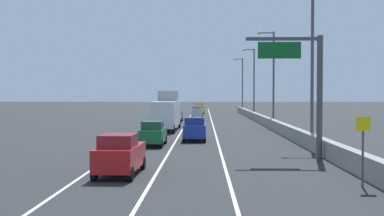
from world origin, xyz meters
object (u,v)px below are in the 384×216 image
Objects in this scene: lamp_post_right_fourth at (253,78)px; car_red_0 at (120,154)px; lamp_post_right_third at (272,72)px; box_truck at (166,112)px; car_gray_4 at (175,114)px; car_blue_2 at (195,129)px; lamp_post_right_second at (309,59)px; car_green_1 at (153,134)px; lamp_post_right_fifth at (241,81)px; car_silver_5 at (197,112)px; car_yellow_3 at (199,108)px; overhead_sign_gantry at (308,81)px; speed_advisory_sign at (363,146)px.

lamp_post_right_fourth is 2.63× the size of car_red_0.
lamp_post_right_third is 15.17m from box_truck.
car_red_0 is 1.04× the size of car_gray_4.
car_blue_2 is at bearing -115.85° from lamp_post_right_third.
car_green_1 is (-11.85, -0.48, -5.63)m from lamp_post_right_second.
car_gray_4 is (-12.31, -13.61, -5.53)m from lamp_post_right_fourth.
car_gray_4 is at bearing 89.94° from car_red_0.
lamp_post_right_third is at bearing 89.20° from lamp_post_right_second.
lamp_post_right_third is at bearing 61.95° from car_green_1.
car_red_0 is 44.54m from car_gray_4.
lamp_post_right_fifth reaches higher than car_silver_5.
lamp_post_right_third is 2.87× the size of car_blue_2.
car_green_1 is 57.77m from car_yellow_3.
lamp_post_right_third reaches higher than overhead_sign_gantry.
overhead_sign_gantry is 2.50× the size of speed_advisory_sign.
car_blue_2 is at bearing 110.71° from speed_advisory_sign.
lamp_post_right_second is 2.74× the size of car_gray_4.
car_gray_4 is (0.04, 44.54, 0.04)m from car_red_0.
lamp_post_right_third reaches higher than car_green_1.
car_green_1 is 0.43× the size of box_truck.
overhead_sign_gantry is 29.83m from lamp_post_right_third.
speed_advisory_sign is 11.23m from car_red_0.
overhead_sign_gantry is 9.40m from speed_advisory_sign.
lamp_post_right_fourth is at bearing -53.93° from car_yellow_3.
car_blue_2 reaches higher than car_green_1.
lamp_post_right_third is 2.63× the size of car_red_0.
overhead_sign_gantry reaches higher than car_blue_2.
lamp_post_right_second reaches higher than car_red_0.
speed_advisory_sign reaches higher than car_yellow_3.
car_silver_5 is (-7.83, 57.52, -0.74)m from speed_advisory_sign.
box_truck reaches higher than car_red_0.
overhead_sign_gantry reaches higher than car_gray_4.
lamp_post_right_fourth is at bearing 87.85° from overhead_sign_gantry.
overhead_sign_gantry is at bearing -34.08° from car_green_1.
car_yellow_3 is 42.50m from box_truck.
car_gray_4 is (-12.16, -35.96, -5.53)m from lamp_post_right_fifth.
car_green_1 is (-12.17, -22.83, -5.63)m from lamp_post_right_third.
car_silver_5 is 0.45× the size of box_truck.
lamp_post_right_fifth is at bearing 90.27° from lamp_post_right_third.
speed_advisory_sign is at bearing -92.32° from lamp_post_right_third.
car_red_0 is at bearing 165.48° from speed_advisory_sign.
lamp_post_right_fourth is (-0.06, 22.35, 0.00)m from lamp_post_right_third.
car_silver_5 is at bearing -109.63° from lamp_post_right_fifth.
car_yellow_3 is (-8.96, -9.83, -5.52)m from lamp_post_right_fifth.
car_yellow_3 is at bearing 98.80° from lamp_post_right_second.
lamp_post_right_fifth is 68.80m from car_green_1.
speed_advisory_sign is 0.64× the size of car_yellow_3.
box_truck is at bearing 109.10° from speed_advisory_sign.
car_red_0 is (-10.40, -6.10, -3.72)m from overhead_sign_gantry.
speed_advisory_sign reaches higher than car_gray_4.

